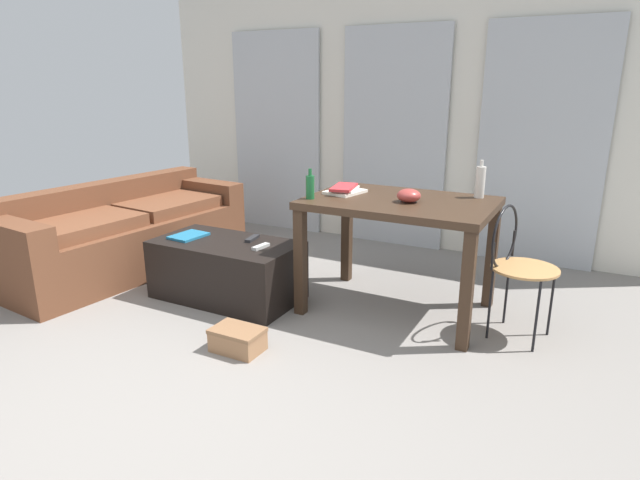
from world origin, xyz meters
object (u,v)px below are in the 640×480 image
Objects in this scene: wire_chair at (515,256)px; bottle_near at (310,187)px; book_stack at (345,190)px; couch at (125,234)px; bottle_far at (480,182)px; coffee_table at (227,270)px; craft_table at (399,216)px; tv_remote_primary at (252,238)px; tv_remote_secondary at (261,247)px; shoebox at (237,339)px; bowl at (409,196)px; magazine at (189,236)px.

wire_chair is 4.11× the size of bottle_near.
couch is at bearing -171.83° from book_stack.
bottle_near is 1.14m from bottle_far.
bottle_far reaches higher than coffee_table.
tv_remote_primary is (-1.03, -0.25, -0.23)m from craft_table.
tv_remote_secondary reaches higher than shoebox.
tv_remote_secondary is at bearing -151.89° from bottle_far.
wire_chair reaches higher than shoebox.
coffee_table is at bearing -169.64° from wire_chair.
tv_remote_primary is (-1.48, -0.56, -0.46)m from bottle_far.
couch is 1.89m from shoebox.
wire_chair is 0.76m from bowl.
magazine is (-0.95, -0.15, -0.43)m from bottle_near.
couch is 2.01m from book_stack.
couch reaches higher than tv_remote_secondary.
craft_table is (2.35, 0.26, 0.38)m from couch.
bowl is at bearing 0.41° from tv_remote_primary.
coffee_table is 0.87× the size of craft_table.
coffee_table is at bearing 10.41° from magazine.
coffee_table is at bearing -176.15° from tv_remote_secondary.
couch is 2.91m from bottle_far.
couch is at bearing 173.93° from magazine.
craft_table is at bearing 17.96° from coffee_table.
bottle_far is 0.84× the size of shoebox.
craft_table is 1.46× the size of wire_chair.
coffee_table is 1.05m from book_stack.
magazine is 1.12m from shoebox.
couch is 2.57× the size of wire_chair.
book_stack is at bearing 48.96° from tv_remote_secondary.
shoebox is at bearing -71.89° from tv_remote_primary.
bottle_near reaches higher than book_stack.
bottle_near is 0.31m from book_stack.
shoebox is at bearing -49.05° from coffee_table.
bottle_near is 0.78× the size of magazine.
craft_table is 4.69× the size of magazine.
wire_chair is 1.37m from bottle_near.
bottle_far is 1.52× the size of tv_remote_primary.
bottle_near is 1.10m from shoebox.
book_stack is (0.76, 0.40, 0.60)m from coffee_table.
magazine is at bearing -170.60° from tv_remote_primary.
bowl is 0.50× the size of book_stack.
couch is at bearing 174.00° from coffee_table.
couch is 0.88m from magazine.
tv_remote_secondary is (0.32, -0.01, 0.23)m from coffee_table.
tv_remote_primary is 0.55× the size of shoebox.
couch is at bearing -173.70° from craft_table.
coffee_table is at bearing -157.08° from bottle_far.
magazine is at bearing -173.93° from coffee_table.
magazine is at bearing -158.08° from book_stack.
bottle_far is (0.99, 0.57, 0.03)m from bottle_near.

